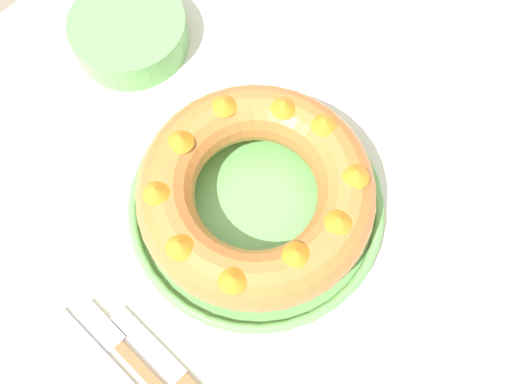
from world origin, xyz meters
The scene contains 7 objects.
ground_plane centered at (0.00, 0.00, 0.00)m, with size 8.00×8.00×0.00m, color gray.
dining_table centered at (0.00, 0.00, 0.62)m, with size 1.11×0.96×0.73m.
serving_dish centered at (0.01, 0.02, 0.74)m, with size 0.31×0.31×0.02m.
bundt_cake centered at (0.01, 0.02, 0.78)m, with size 0.27×0.27×0.08m.
fork centered at (-0.21, -0.01, 0.73)m, with size 0.02×0.22×0.01m.
cake_knife centered at (-0.19, -0.06, 0.73)m, with size 0.02×0.19×0.01m.
side_bowl centered at (0.07, 0.31, 0.75)m, with size 0.16×0.16×0.05m, color #6BB760.
Camera 1 is at (-0.17, -0.16, 1.41)m, focal length 42.00 mm.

